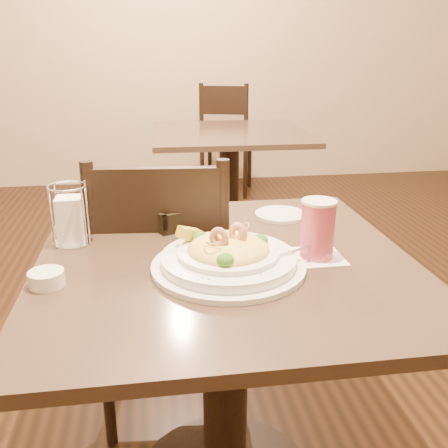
{
  "coord_description": "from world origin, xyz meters",
  "views": [
    {
      "loc": [
        -0.16,
        -1.1,
        1.22
      ],
      "look_at": [
        0.0,
        0.02,
        0.81
      ],
      "focal_mm": 40.0,
      "sensor_mm": 36.0,
      "label": 1
    }
  ],
  "objects": [
    {
      "name": "dining_chair_far",
      "position": [
        0.46,
        3.02,
        0.5
      ],
      "size": [
        0.52,
        0.52,
        0.93
      ],
      "rotation": [
        0.0,
        0.0,
        2.85
      ],
      "color": "black",
      "rests_on": "ground"
    },
    {
      "name": "side_plate",
      "position": [
        0.21,
        0.28,
        0.74
      ],
      "size": [
        0.18,
        0.18,
        0.01
      ],
      "primitive_type": "cylinder",
      "rotation": [
        0.0,
        0.0,
        -0.2
      ],
      "color": "white",
      "rests_on": "main_table"
    },
    {
      "name": "main_table",
      "position": [
        0.0,
        0.0,
        0.5
      ],
      "size": [
        0.9,
        0.9,
        0.73
      ],
      "color": "black",
      "rests_on": "ground"
    },
    {
      "name": "napkin_caddy",
      "position": [
        -0.38,
        0.15,
        0.8
      ],
      "size": [
        0.1,
        0.1,
        0.16
      ],
      "rotation": [
        0.0,
        0.0,
        0.21
      ],
      "color": "silver",
      "rests_on": "main_table"
    },
    {
      "name": "drink_glass",
      "position": [
        0.22,
        -0.03,
        0.8
      ],
      "size": [
        0.13,
        0.13,
        0.14
      ],
      "rotation": [
        0.0,
        0.0,
        0.01
      ],
      "color": "white",
      "rests_on": "main_table"
    },
    {
      "name": "pasta_bowl",
      "position": [
        -0.0,
        -0.06,
        0.76
      ],
      "size": [
        0.39,
        0.36,
        0.11
      ],
      "rotation": [
        0.0,
        0.0,
        0.27
      ],
      "color": "white",
      "rests_on": "main_table"
    },
    {
      "name": "bread_basket",
      "position": [
        -0.08,
        0.28,
        0.75
      ],
      "size": [
        0.25,
        0.24,
        0.06
      ],
      "rotation": [
        0.0,
        0.0,
        0.42
      ],
      "color": "black",
      "rests_on": "main_table"
    },
    {
      "name": "butter_ramekin",
      "position": [
        -0.4,
        -0.09,
        0.75
      ],
      "size": [
        0.09,
        0.09,
        0.03
      ],
      "primitive_type": "cylinder",
      "rotation": [
        0.0,
        0.0,
        -0.16
      ],
      "color": "white",
      "rests_on": "main_table"
    },
    {
      "name": "dining_chair_near",
      "position": [
        -0.15,
        0.34,
        0.5
      ],
      "size": [
        0.46,
        0.46,
        0.93
      ],
      "rotation": [
        0.0,
        0.0,
        3.05
      ],
      "color": "black",
      "rests_on": "ground"
    },
    {
      "name": "background_table",
      "position": [
        0.3,
        1.84,
        0.5
      ],
      "size": [
        0.92,
        0.92,
        0.73
      ],
      "rotation": [
        0.0,
        0.0,
        -0.02
      ],
      "color": "black",
      "rests_on": "ground"
    }
  ]
}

